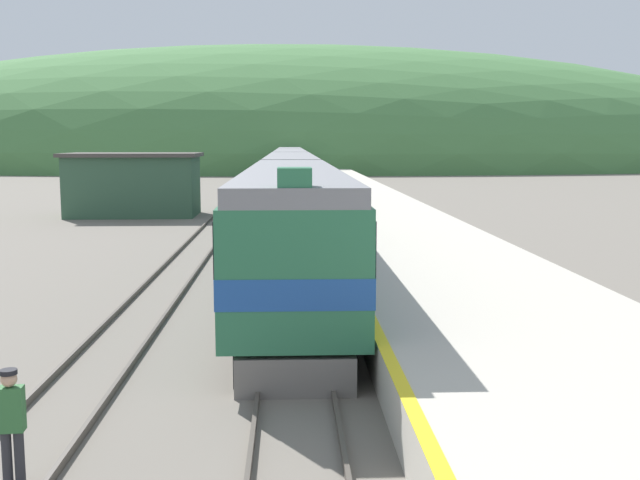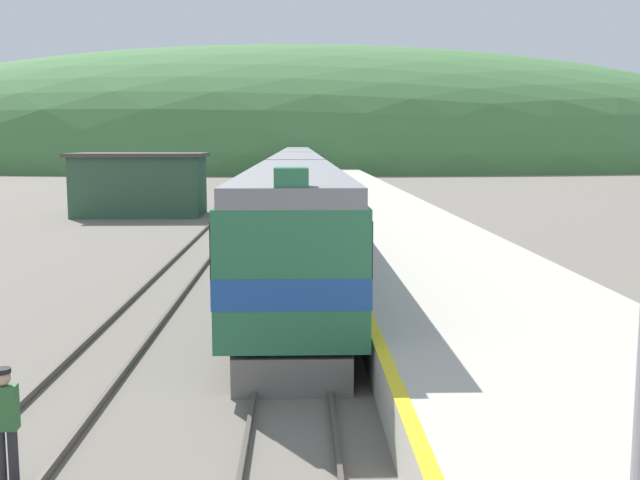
{
  "view_description": "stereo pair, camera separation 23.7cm",
  "coord_description": "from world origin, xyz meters",
  "px_view_note": "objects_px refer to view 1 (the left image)",
  "views": [
    {
      "loc": [
        -0.1,
        -0.73,
        4.84
      ],
      "look_at": [
        0.67,
        17.99,
        2.35
      ],
      "focal_mm": 42.0,
      "sensor_mm": 36.0,
      "label": 1
    },
    {
      "loc": [
        0.14,
        -0.74,
        4.84
      ],
      "look_at": [
        0.67,
        17.99,
        2.35
      ],
      "focal_mm": 42.0,
      "sensor_mm": 36.0,
      "label": 2
    }
  ],
  "objects_px": {
    "carriage_third": "(290,170)",
    "carriage_fourth": "(290,162)",
    "track_worker": "(11,421)",
    "express_train_lead_car": "(293,225)",
    "carriage_second": "(291,184)"
  },
  "relations": [
    {
      "from": "express_train_lead_car",
      "to": "track_worker",
      "type": "relative_size",
      "value": 11.95
    },
    {
      "from": "carriage_second",
      "to": "track_worker",
      "type": "height_order",
      "value": "carriage_second"
    },
    {
      "from": "carriage_fourth",
      "to": "track_worker",
      "type": "xyz_separation_m",
      "value": [
        -3.99,
        -84.01,
        -1.2
      ]
    },
    {
      "from": "carriage_third",
      "to": "carriage_fourth",
      "type": "bearing_deg",
      "value": 90.0
    },
    {
      "from": "carriage_third",
      "to": "carriage_fourth",
      "type": "height_order",
      "value": "same"
    },
    {
      "from": "carriage_second",
      "to": "carriage_fourth",
      "type": "height_order",
      "value": "same"
    },
    {
      "from": "carriage_third",
      "to": "track_worker",
      "type": "xyz_separation_m",
      "value": [
        -3.99,
        -60.14,
        -1.2
      ]
    },
    {
      "from": "carriage_third",
      "to": "carriage_fourth",
      "type": "distance_m",
      "value": 23.86
    },
    {
      "from": "carriage_third",
      "to": "carriage_second",
      "type": "bearing_deg",
      "value": -90.0
    },
    {
      "from": "carriage_fourth",
      "to": "track_worker",
      "type": "relative_size",
      "value": 13.42
    },
    {
      "from": "carriage_third",
      "to": "track_worker",
      "type": "height_order",
      "value": "carriage_third"
    },
    {
      "from": "express_train_lead_car",
      "to": "carriage_second",
      "type": "distance_m",
      "value": 22.84
    },
    {
      "from": "carriage_fourth",
      "to": "carriage_third",
      "type": "bearing_deg",
      "value": -90.0
    },
    {
      "from": "carriage_second",
      "to": "carriage_fourth",
      "type": "xyz_separation_m",
      "value": [
        0.0,
        47.73,
        0.0
      ]
    },
    {
      "from": "track_worker",
      "to": "carriage_fourth",
      "type": "bearing_deg",
      "value": 87.28
    }
  ]
}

